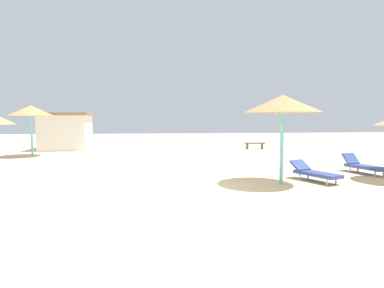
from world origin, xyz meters
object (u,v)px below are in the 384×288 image
parasol_5 (31,111)px  lounger_0 (364,166)px  lounger_2 (314,172)px  parasol_2 (283,104)px  bench_0 (255,144)px  beach_cabana (66,131)px

parasol_5 → lounger_0: 17.89m
parasol_5 → lounger_2: (12.94, -9.43, -2.41)m
parasol_5 → parasol_2: bearing=-40.3°
parasol_2 → lounger_2: size_ratio=1.52×
lounger_0 → bench_0: 11.09m
beach_cabana → bench_0: bearing=-5.7°
lounger_2 → bench_0: (1.77, 12.38, 0.03)m
lounger_0 → parasol_2: bearing=-158.0°
parasol_2 → beach_cabana: 17.77m
bench_0 → beach_cabana: (-13.84, 1.39, 1.02)m
parasol_5 → bench_0: (14.71, 2.95, -2.38)m
lounger_2 → lounger_0: bearing=25.3°
parasol_5 → lounger_0: (15.78, -8.09, -2.40)m
bench_0 → lounger_0: bearing=-84.5°
parasol_5 → lounger_2: size_ratio=1.52×
parasol_2 → lounger_2: (1.39, 0.37, -2.42)m
lounger_0 → bench_0: size_ratio=1.28×
lounger_0 → lounger_2: lounger_0 is taller
lounger_2 → bench_0: 12.51m
parasol_5 → lounger_0: size_ratio=1.55×
lounger_0 → lounger_2: bearing=-154.7°
lounger_0 → beach_cabana: size_ratio=0.54×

